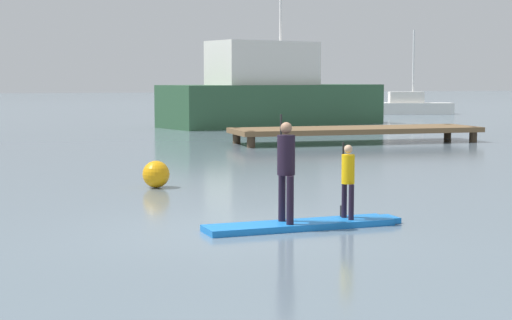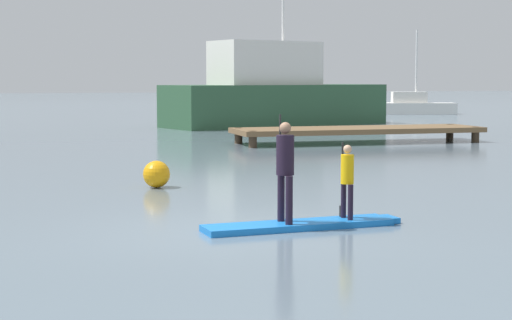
{
  "view_description": "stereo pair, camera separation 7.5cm",
  "coord_description": "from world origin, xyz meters",
  "px_view_note": "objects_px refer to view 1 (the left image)",
  "views": [
    {
      "loc": [
        -3.2,
        -12.38,
        2.33
      ],
      "look_at": [
        1.26,
        2.84,
        0.77
      ],
      "focal_mm": 58.85,
      "sensor_mm": 36.0,
      "label": 1
    },
    {
      "loc": [
        -3.13,
        -12.4,
        2.33
      ],
      "look_at": [
        1.26,
        2.84,
        0.77
      ],
      "focal_mm": 58.85,
      "sensor_mm": 36.0,
      "label": 2
    }
  ],
  "objects_px": {
    "motor_boat_small_navy": "(407,106)",
    "mooring_buoy_near": "(156,174)",
    "paddleboard_near": "(304,225)",
    "fishing_boat_white_large": "(271,94)",
    "paddler_child_solo": "(348,177)",
    "paddler_adult": "(286,165)"
  },
  "relations": [
    {
      "from": "motor_boat_small_navy",
      "to": "mooring_buoy_near",
      "type": "xyz_separation_m",
      "value": [
        -21.65,
        -31.61,
        -0.24
      ]
    },
    {
      "from": "fishing_boat_white_large",
      "to": "paddleboard_near",
      "type": "bearing_deg",
      "value": -106.36
    },
    {
      "from": "fishing_boat_white_large",
      "to": "mooring_buoy_near",
      "type": "distance_m",
      "value": 23.53
    },
    {
      "from": "fishing_boat_white_large",
      "to": "motor_boat_small_navy",
      "type": "relative_size",
      "value": 2.0
    },
    {
      "from": "mooring_buoy_near",
      "to": "motor_boat_small_navy",
      "type": "bearing_deg",
      "value": 55.6
    },
    {
      "from": "paddler_adult",
      "to": "fishing_boat_white_large",
      "type": "height_order",
      "value": "fishing_boat_white_large"
    },
    {
      "from": "motor_boat_small_navy",
      "to": "mooring_buoy_near",
      "type": "height_order",
      "value": "motor_boat_small_navy"
    },
    {
      "from": "paddleboard_near",
      "to": "motor_boat_small_navy",
      "type": "relative_size",
      "value": 0.54
    },
    {
      "from": "paddleboard_near",
      "to": "paddler_adult",
      "type": "xyz_separation_m",
      "value": [
        -0.3,
        -0.02,
        0.94
      ]
    },
    {
      "from": "paddler_child_solo",
      "to": "paddler_adult",
      "type": "bearing_deg",
      "value": -175.46
    },
    {
      "from": "paddler_adult",
      "to": "mooring_buoy_near",
      "type": "relative_size",
      "value": 2.89
    },
    {
      "from": "paddler_adult",
      "to": "paddler_child_solo",
      "type": "distance_m",
      "value": 1.09
    },
    {
      "from": "motor_boat_small_navy",
      "to": "mooring_buoy_near",
      "type": "distance_m",
      "value": 38.31
    },
    {
      "from": "motor_boat_small_navy",
      "to": "paddler_adult",
      "type": "bearing_deg",
      "value": -119.02
    },
    {
      "from": "fishing_boat_white_large",
      "to": "mooring_buoy_near",
      "type": "bearing_deg",
      "value": -113.38
    },
    {
      "from": "paddleboard_near",
      "to": "mooring_buoy_near",
      "type": "relative_size",
      "value": 5.6
    },
    {
      "from": "paddleboard_near",
      "to": "paddler_child_solo",
      "type": "xyz_separation_m",
      "value": [
        0.76,
        0.07,
        0.71
      ]
    },
    {
      "from": "motor_boat_small_navy",
      "to": "paddler_child_solo",
      "type": "bearing_deg",
      "value": -117.8
    },
    {
      "from": "paddleboard_near",
      "to": "fishing_boat_white_large",
      "type": "height_order",
      "value": "fishing_boat_white_large"
    },
    {
      "from": "paddler_child_solo",
      "to": "mooring_buoy_near",
      "type": "relative_size",
      "value": 2.09
    },
    {
      "from": "paddler_adult",
      "to": "paddler_child_solo",
      "type": "height_order",
      "value": "paddler_adult"
    },
    {
      "from": "paddleboard_near",
      "to": "paddler_adult",
      "type": "bearing_deg",
      "value": -176.98
    }
  ]
}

